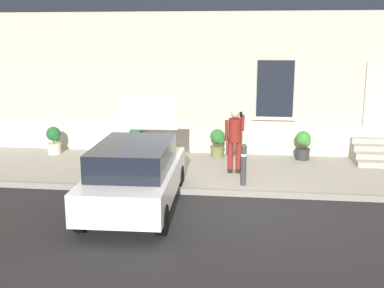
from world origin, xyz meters
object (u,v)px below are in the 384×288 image
object	(u,v)px
planter_terracotta	(137,139)
planter_charcoal	(303,145)
bollard_near_person	(244,163)
person_on_phone	(235,136)
planter_olive	(218,142)
planter_cream	(54,140)
hatchback_car_white	(135,173)

from	to	relation	value
planter_terracotta	planter_charcoal	xyz separation A→B (m)	(5.09, -0.12, 0.00)
bollard_near_person	person_on_phone	distance (m)	1.19
person_on_phone	planter_olive	size ratio (longest dim) A/B	2.04
person_on_phone	planter_terracotta	bearing A→B (deg)	160.73
bollard_near_person	planter_cream	size ratio (longest dim) A/B	1.22
bollard_near_person	planter_charcoal	distance (m)	3.24
hatchback_car_white	planter_charcoal	xyz separation A→B (m)	(4.07, 4.22, -0.19)
bollard_near_person	planter_charcoal	world-z (taller)	bollard_near_person
hatchback_car_white	planter_charcoal	world-z (taller)	hatchback_car_white
hatchback_car_white	bollard_near_person	size ratio (longest dim) A/B	3.94
bollard_near_person	planter_charcoal	xyz separation A→B (m)	(1.73, 2.74, -0.11)
person_on_phone	planter_olive	xyz separation A→B (m)	(-0.56, 1.64, -0.55)
person_on_phone	planter_charcoal	distance (m)	2.64
person_on_phone	planter_charcoal	xyz separation A→B (m)	(1.98, 1.66, -0.55)
person_on_phone	planter_olive	bearing A→B (deg)	119.40
person_on_phone	planter_terracotta	xyz separation A→B (m)	(-3.11, 1.78, -0.55)
planter_olive	planter_charcoal	world-z (taller)	same
bollard_near_person	planter_cream	world-z (taller)	bollard_near_person
bollard_near_person	planter_terracotta	world-z (taller)	bollard_near_person
bollard_near_person	planter_olive	bearing A→B (deg)	106.75
planter_charcoal	bollard_near_person	bearing A→B (deg)	-122.24
planter_terracotta	planter_olive	distance (m)	2.55
planter_cream	planter_charcoal	distance (m)	7.64
hatchback_car_white	planter_olive	size ratio (longest dim) A/B	4.79
person_on_phone	planter_cream	world-z (taller)	person_on_phone
hatchback_car_white	planter_terracotta	distance (m)	4.47
planter_cream	planter_olive	world-z (taller)	same
hatchback_car_white	planter_terracotta	world-z (taller)	hatchback_car_white
planter_cream	planter_olive	bearing A→B (deg)	2.44
person_on_phone	planter_terracotta	size ratio (longest dim) A/B	2.04
planter_cream	planter_terracotta	size ratio (longest dim) A/B	1.00
planter_cream	planter_charcoal	world-z (taller)	same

